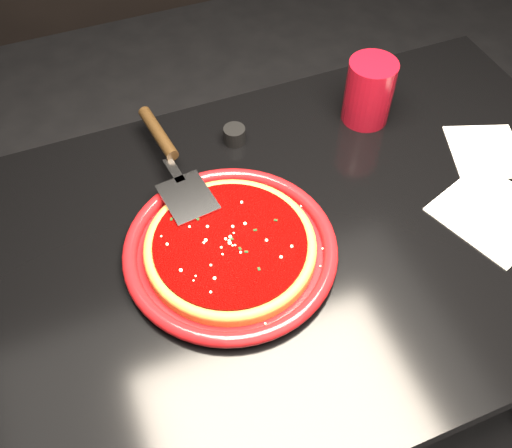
{
  "coord_description": "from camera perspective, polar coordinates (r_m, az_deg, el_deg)",
  "views": [
    {
      "loc": [
        -0.34,
        -0.54,
        1.57
      ],
      "look_at": [
        -0.11,
        0.03,
        0.77
      ],
      "focal_mm": 40.0,
      "sensor_mm": 36.0,
      "label": 1
    }
  ],
  "objects": [
    {
      "name": "napkin_b",
      "position": [
        1.25,
        21.98,
        6.76
      ],
      "size": [
        0.18,
        0.19,
        0.0
      ],
      "primitive_type": "cube",
      "rotation": [
        0.0,
        0.0,
        -0.34
      ],
      "color": "white",
      "rests_on": "table"
    },
    {
      "name": "pizza_crust_rim",
      "position": [
        0.98,
        -2.6,
        -2.12
      ],
      "size": [
        0.35,
        0.35,
        0.02
      ],
      "primitive_type": "torus",
      "rotation": [
        0.0,
        0.0,
        -0.17
      ],
      "color": "brown",
      "rests_on": "plate"
    },
    {
      "name": "table",
      "position": [
        1.36,
        4.75,
        -10.05
      ],
      "size": [
        1.2,
        0.8,
        0.75
      ],
      "primitive_type": "cube",
      "color": "black",
      "rests_on": "floor"
    },
    {
      "name": "napkin_a",
      "position": [
        1.14,
        22.58,
        1.07
      ],
      "size": [
        0.23,
        0.23,
        0.0
      ],
      "primitive_type": "cube",
      "rotation": [
        0.0,
        0.0,
        0.34
      ],
      "color": "white",
      "rests_on": "table"
    },
    {
      "name": "floor",
      "position": [
        1.7,
        3.88,
        -16.05
      ],
      "size": [
        4.0,
        4.0,
        0.01
      ],
      "primitive_type": "cube",
      "color": "black",
      "rests_on": "ground"
    },
    {
      "name": "plate",
      "position": [
        0.99,
        -2.57,
        -2.52
      ],
      "size": [
        0.43,
        0.43,
        0.03
      ],
      "primitive_type": "cylinder",
      "rotation": [
        0.0,
        0.0,
        -0.17
      ],
      "color": "maroon",
      "rests_on": "table"
    },
    {
      "name": "parmesan_dusting",
      "position": [
        0.97,
        -2.63,
        -1.68
      ],
      "size": [
        0.26,
        0.26,
        0.01
      ],
      "primitive_type": null,
      "color": "#FAF0C2",
      "rests_on": "plate"
    },
    {
      "name": "pizza_crust",
      "position": [
        0.99,
        -2.58,
        -2.37
      ],
      "size": [
        0.35,
        0.35,
        0.01
      ],
      "primitive_type": "cylinder",
      "rotation": [
        0.0,
        0.0,
        -0.17
      ],
      "color": "brown",
      "rests_on": "plate"
    },
    {
      "name": "pizza_server",
      "position": [
        1.09,
        -8.33,
        6.3
      ],
      "size": [
        0.14,
        0.37,
        0.03
      ],
      "primitive_type": null,
      "rotation": [
        0.0,
        0.0,
        0.12
      ],
      "color": "silver",
      "rests_on": "plate"
    },
    {
      "name": "cup",
      "position": [
        1.22,
        11.23,
        12.86
      ],
      "size": [
        0.13,
        0.13,
        0.14
      ],
      "primitive_type": "cylinder",
      "rotation": [
        0.0,
        0.0,
        -0.4
      ],
      "color": "maroon",
      "rests_on": "table"
    },
    {
      "name": "pizza_sauce",
      "position": [
        0.98,
        -2.61,
        -1.94
      ],
      "size": [
        0.31,
        0.31,
        0.01
      ],
      "primitive_type": "cylinder",
      "rotation": [
        0.0,
        0.0,
        -0.17
      ],
      "color": "#6D0201",
      "rests_on": "plate"
    },
    {
      "name": "ramekin",
      "position": [
        1.17,
        -2.17,
        8.89
      ],
      "size": [
        0.06,
        0.06,
        0.03
      ],
      "primitive_type": "cylinder",
      "rotation": [
        0.0,
        0.0,
        0.34
      ],
      "color": "black",
      "rests_on": "table"
    },
    {
      "name": "basil_flecks",
      "position": [
        0.97,
        -2.62,
        -1.71
      ],
      "size": [
        0.23,
        0.23,
        0.0
      ],
      "primitive_type": null,
      "color": "black",
      "rests_on": "plate"
    }
  ]
}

